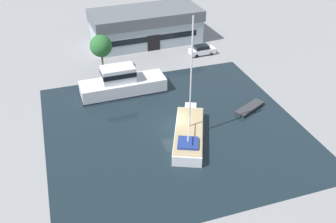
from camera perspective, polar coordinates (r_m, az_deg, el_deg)
name	(u,v)px	position (r m, az deg, el deg)	size (l,w,h in m)	color
ground_plane	(174,128)	(44.70, 0.85, -2.50)	(440.00, 440.00, 0.00)	gray
water_canal	(174,128)	(44.70, 0.85, -2.50)	(29.69, 28.56, 0.01)	black
warehouse_building	(146,26)	(67.12, -3.39, 12.90)	(19.25, 9.41, 5.73)	#99A8B2
quay_tree_near_building	(101,46)	(56.49, -10.19, 9.80)	(3.27, 3.27, 5.80)	brown
parked_car	(202,50)	(62.79, 5.20, 9.32)	(4.39, 1.92, 1.67)	silver
sailboat_moored	(189,133)	(42.64, 3.19, -3.29)	(6.64, 10.80, 14.23)	silver
motor_cruiser	(122,84)	(51.32, -7.04, 4.25)	(11.70, 3.95, 4.01)	silver
small_dinghy	(250,108)	(48.96, 12.35, 0.50)	(4.78, 3.33, 0.49)	#23282D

